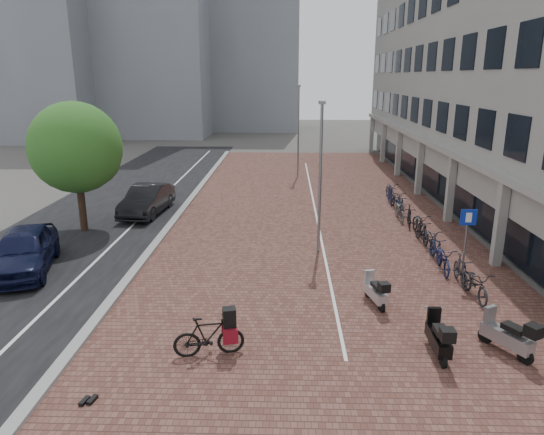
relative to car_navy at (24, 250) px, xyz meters
The scene contains 20 objects.
ground 9.72m from the car_navy, 17.18° to the right, with size 140.00×140.00×0.00m, color #474442.
plaza_brick 14.52m from the car_navy, 39.07° to the left, with size 14.50×42.00×0.04m, color brown.
street_asphalt 9.18m from the car_navy, 88.39° to the left, with size 8.00×50.00×0.03m, color black.
curb 10.07m from the car_navy, 65.54° to the left, with size 0.35×42.00×0.14m, color gray.
lane_line 9.45m from the car_navy, 76.13° to the left, with size 0.12×44.00×0.00m, color white.
parking_line 14.68m from the car_navy, 38.58° to the left, with size 0.10×30.00×0.00m, color white.
office_building 26.91m from the car_navy, 30.59° to the left, with size 8.40×40.00×15.00m.
bg_towers 48.18m from the car_navy, 96.29° to the left, with size 33.00×23.00×32.00m.
car_navy is the anchor object (origin of this frame).
car_dark 8.50m from the car_navy, 73.37° to the left, with size 1.64×4.72×1.55m, color black.
hero_bike 9.68m from the car_navy, 35.65° to the right, with size 1.95×0.92×1.32m.
shoes 9.47m from the car_navy, 54.97° to the right, with size 0.41×0.34×0.10m, color black, non-canonical shape.
scooter_front 13.00m from the car_navy, 11.01° to the right, with size 0.47×1.50×1.03m, color #B5B6BA, non-canonical shape.
scooter_mid 14.93m from the car_navy, 21.37° to the right, with size 0.52×1.65×1.14m, color black, non-canonical shape.
scooter_back 16.62m from the car_navy, 18.63° to the right, with size 0.53×1.69×1.16m, color gray, non-canonical shape.
parking_sign 16.23m from the car_navy, ahead, with size 0.57×0.09×2.71m.
lamp_near 11.69m from the car_navy, 12.11° to the left, with size 0.12×0.12×6.16m, color gray.
lamp_far 21.35m from the car_navy, 59.81° to the left, with size 0.12×0.12×6.47m, color slate.
street_tree 6.06m from the car_navy, 86.88° to the left, with size 4.18×4.18×6.08m.
bike_row 16.73m from the car_navy, 17.53° to the left, with size 1.23×15.79×1.05m.
Camera 1 is at (0.62, -14.30, 7.16)m, focal length 32.58 mm.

